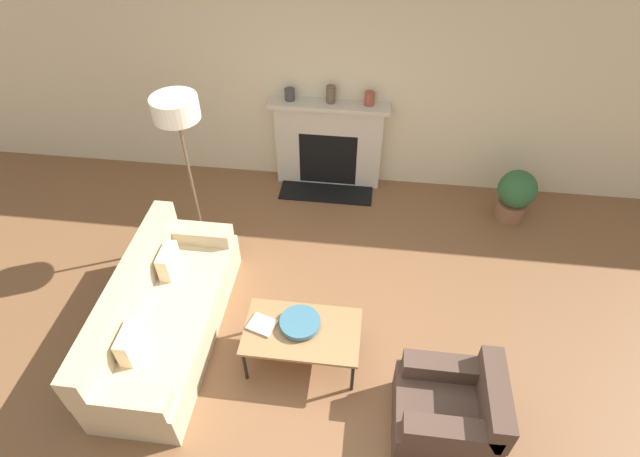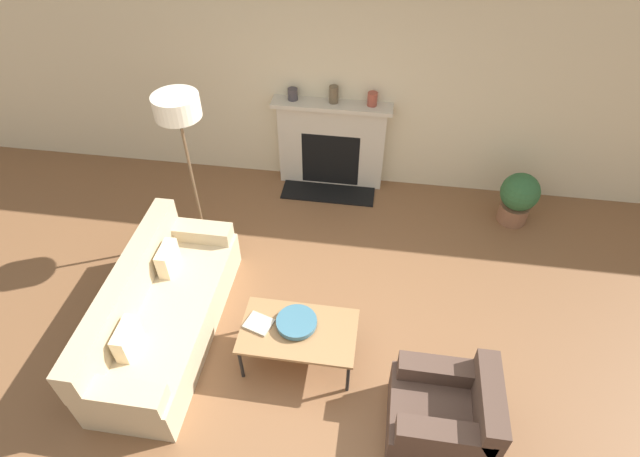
# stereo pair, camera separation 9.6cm
# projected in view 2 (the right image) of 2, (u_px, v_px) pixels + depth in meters

# --- Properties ---
(ground_plane) EXTENTS (18.00, 18.00, 0.00)m
(ground_plane) POSITION_uv_depth(u_px,v_px,m) (304.00, 376.00, 4.65)
(ground_plane) COLOR brown
(wall_back) EXTENTS (18.00, 0.06, 2.90)m
(wall_back) POSITION_uv_depth(u_px,v_px,m) (346.00, 78.00, 5.90)
(wall_back) COLOR beige
(wall_back) RESTS_ON ground_plane
(fireplace) EXTENTS (1.47, 0.59, 1.19)m
(fireplace) POSITION_uv_depth(u_px,v_px,m) (331.00, 145.00, 6.40)
(fireplace) COLOR beige
(fireplace) RESTS_ON ground_plane
(couch) EXTENTS (0.84, 2.14, 0.82)m
(couch) POSITION_uv_depth(u_px,v_px,m) (161.00, 313.00, 4.80)
(couch) COLOR tan
(couch) RESTS_ON ground_plane
(armchair_near) EXTENTS (0.83, 0.74, 0.72)m
(armchair_near) POSITION_uv_depth(u_px,v_px,m) (445.00, 414.00, 4.08)
(armchair_near) COLOR #4C382D
(armchair_near) RESTS_ON ground_plane
(coffee_table) EXTENTS (1.05, 0.62, 0.44)m
(coffee_table) POSITION_uv_depth(u_px,v_px,m) (298.00, 332.00, 4.51)
(coffee_table) COLOR olive
(coffee_table) RESTS_ON ground_plane
(bowl) EXTENTS (0.37, 0.37, 0.07)m
(bowl) POSITION_uv_depth(u_px,v_px,m) (297.00, 322.00, 4.51)
(bowl) COLOR #38667A
(bowl) RESTS_ON coffee_table
(book) EXTENTS (0.29, 0.26, 0.02)m
(book) POSITION_uv_depth(u_px,v_px,m) (259.00, 324.00, 4.53)
(book) COLOR #B2A893
(book) RESTS_ON coffee_table
(floor_lamp) EXTENTS (0.45, 0.45, 1.90)m
(floor_lamp) POSITION_uv_depth(u_px,v_px,m) (179.00, 119.00, 4.83)
(floor_lamp) COLOR brown
(floor_lamp) RESTS_ON ground_plane
(mantel_vase_left) EXTENTS (0.12, 0.12, 0.14)m
(mantel_vase_left) POSITION_uv_depth(u_px,v_px,m) (293.00, 94.00, 6.00)
(mantel_vase_left) COLOR #3D383D
(mantel_vase_left) RESTS_ON fireplace
(mantel_vase_center_left) EXTENTS (0.11, 0.11, 0.21)m
(mantel_vase_center_left) POSITION_uv_depth(u_px,v_px,m) (334.00, 94.00, 5.92)
(mantel_vase_center_left) COLOR brown
(mantel_vase_center_left) RESTS_ON fireplace
(mantel_vase_center_right) EXTENTS (0.12, 0.12, 0.16)m
(mantel_vase_center_right) POSITION_uv_depth(u_px,v_px,m) (372.00, 99.00, 5.89)
(mantel_vase_center_right) COLOR brown
(mantel_vase_center_right) RESTS_ON fireplace
(potted_plant) EXTENTS (0.46, 0.46, 0.67)m
(potted_plant) POSITION_uv_depth(u_px,v_px,m) (518.00, 197.00, 5.98)
(potted_plant) COLOR brown
(potted_plant) RESTS_ON ground_plane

